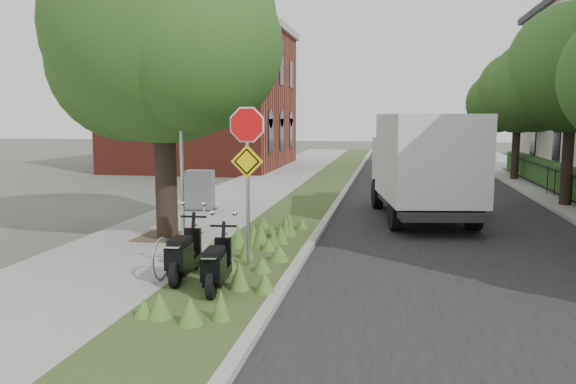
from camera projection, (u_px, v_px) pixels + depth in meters
name	position (u px, v px, depth m)	size (l,w,h in m)	color
ground	(315.00, 284.00, 10.20)	(120.00, 120.00, 0.00)	#4C5147
sidewalk_near	(238.00, 197.00, 20.71)	(3.50, 60.00, 0.12)	gray
verge	(312.00, 199.00, 20.20)	(2.00, 60.00, 0.12)	#32451D
kerb_near	(339.00, 200.00, 20.02)	(0.20, 60.00, 0.13)	#9E9991
road	(440.00, 204.00, 19.39)	(7.00, 60.00, 0.01)	black
kerb_far	(548.00, 206.00, 18.75)	(0.20, 60.00, 0.13)	#9E9991
street_tree_main	(160.00, 40.00, 13.09)	(6.21, 5.54, 7.66)	black
bare_post	(182.00, 158.00, 12.25)	(0.08, 0.08, 4.00)	#A5A8AD
bike_hoop	(161.00, 259.00, 10.04)	(0.06, 0.78, 0.77)	#A5A8AD
sign_assembly	(247.00, 153.00, 10.71)	(0.94, 0.08, 3.22)	#A5A8AD
fence_far	(572.00, 188.00, 18.54)	(0.04, 24.00, 1.00)	black
brick_building	(206.00, 96.00, 32.80)	(9.40, 10.40, 8.30)	maroon
far_tree_b	(571.00, 75.00, 18.14)	(4.83, 4.31, 6.56)	black
far_tree_c	(517.00, 96.00, 25.99)	(4.37, 3.89, 5.93)	black
scooter_near	(183.00, 259.00, 9.96)	(0.41, 1.68, 0.80)	black
scooter_far	(216.00, 270.00, 9.34)	(0.44, 1.60, 0.76)	black
box_truck	(423.00, 162.00, 16.31)	(3.16, 6.11, 2.64)	#262628
utility_cabinet	(200.00, 191.00, 17.51)	(0.96, 0.67, 1.25)	#262628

